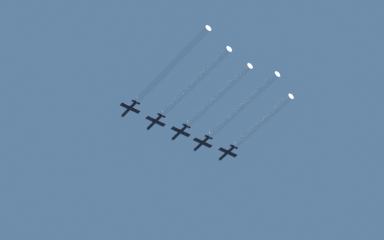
{
  "coord_description": "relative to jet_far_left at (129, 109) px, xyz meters",
  "views": [
    {
      "loc": [
        -152.98,
        -222.34,
        2.7
      ],
      "look_at": [
        0.08,
        -7.12,
        243.98
      ],
      "focal_mm": 99.66,
      "sensor_mm": 36.0,
      "label": 1
    }
  ],
  "objects": [
    {
      "name": "jet_center",
      "position": [
        20.57,
        0.14,
        0.27
      ],
      "size": [
        7.28,
        10.6,
        2.55
      ],
      "color": "black"
    },
    {
      "name": "smoke_trail_far_left",
      "position": [
        -0.0,
        -24.83,
        -0.03
      ],
      "size": [
        2.13,
        39.89,
        2.13
      ],
      "color": "white"
    },
    {
      "name": "smoke_trail_inner_right",
      "position": [
        29.97,
        -22.96,
        0.13
      ],
      "size": [
        2.13,
        36.79,
        2.13
      ],
      "color": "white"
    },
    {
      "name": "jet_inner_left",
      "position": [
        10.4,
        0.29,
        -0.19
      ],
      "size": [
        7.28,
        10.6,
        2.55
      ],
      "color": "black"
    },
    {
      "name": "jet_far_left",
      "position": [
        0.0,
        0.0,
        0.0
      ],
      "size": [
        7.28,
        10.6,
        2.55
      ],
      "color": "black"
    },
    {
      "name": "jet_inner_right",
      "position": [
        29.97,
        0.32,
        0.16
      ],
      "size": [
        7.28,
        10.6,
        2.55
      ],
      "color": "black"
    },
    {
      "name": "smoke_trail_far_right",
      "position": [
        40.25,
        -20.49,
        0.4
      ],
      "size": [
        2.13,
        30.36,
        2.13
      ],
      "color": "white"
    },
    {
      "name": "smoke_trail_inner_left",
      "position": [
        10.4,
        -23.06,
        -0.21
      ],
      "size": [
        2.13,
        36.94,
        2.13
      ],
      "color": "white"
    },
    {
      "name": "smoke_trail_center",
      "position": [
        20.57,
        -21.9,
        0.25
      ],
      "size": [
        2.13,
        34.32,
        2.13
      ],
      "color": "white"
    },
    {
      "name": "jet_far_right",
      "position": [
        40.25,
        -0.42,
        0.42
      ],
      "size": [
        7.28,
        10.6,
        2.55
      ],
      "color": "black"
    }
  ]
}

